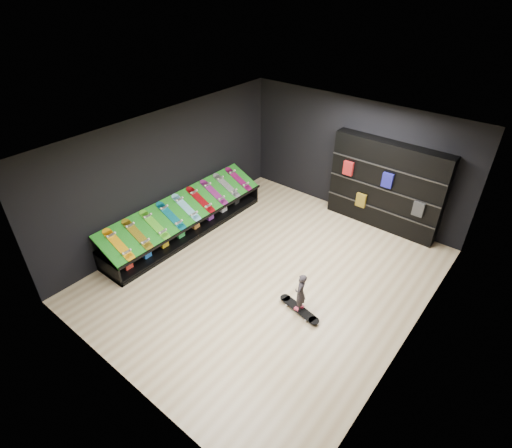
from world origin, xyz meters
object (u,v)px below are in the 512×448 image
Objects in this scene: display_rack at (186,224)px; back_shelving at (385,186)px; floor_skateboard at (299,310)px; child at (300,299)px.

back_shelving is at bearing 43.05° from display_rack.
child reaches higher than floor_skateboard.
floor_skateboard is at bearing -7.62° from display_rack.
child is at bearing -88.09° from back_shelving.
back_shelving is 5.58× the size of child.
display_rack is at bearing -176.49° from floor_skateboard.
display_rack is 3.72m from child.
back_shelving is 3.96m from floor_skateboard.
floor_skateboard is (0.13, -3.81, -1.06)m from back_shelving.
display_rack reaches higher than floor_skateboard.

